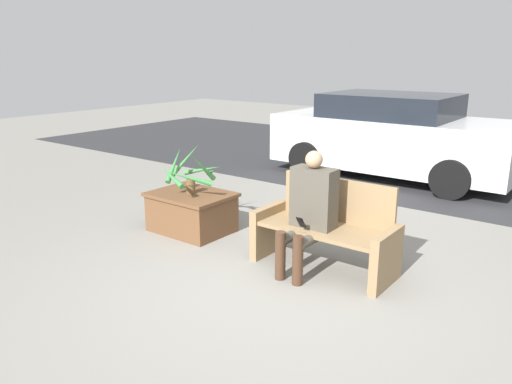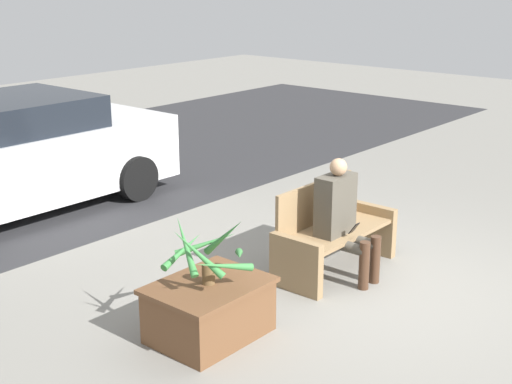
{
  "view_description": "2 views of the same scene",
  "coord_description": "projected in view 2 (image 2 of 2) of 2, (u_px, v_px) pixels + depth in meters",
  "views": [
    {
      "loc": [
        2.44,
        -3.6,
        2.13
      ],
      "look_at": [
        -1.0,
        0.92,
        0.56
      ],
      "focal_mm": 35.0,
      "sensor_mm": 36.0,
      "label": 1
    },
    {
      "loc": [
        -5.66,
        -3.22,
        2.96
      ],
      "look_at": [
        -0.61,
        1.08,
        0.92
      ],
      "focal_mm": 50.0,
      "sensor_mm": 36.0,
      "label": 2
    }
  ],
  "objects": [
    {
      "name": "ground_plane",
      "position": [
        380.0,
        289.0,
        6.99
      ],
      "size": [
        30.0,
        30.0,
        0.0
      ],
      "primitive_type": "plane",
      "color": "gray"
    },
    {
      "name": "road_surface",
      "position": [
        27.0,
        177.0,
        10.82
      ],
      "size": [
        20.0,
        6.0,
        0.01
      ],
      "primitive_type": "cube",
      "color": "#2D2D30",
      "rests_on": "ground_plane"
    },
    {
      "name": "bench",
      "position": [
        332.0,
        233.0,
        7.35
      ],
      "size": [
        1.45,
        0.59,
        0.9
      ],
      "color": "#8C704C",
      "rests_on": "ground_plane"
    },
    {
      "name": "person_seated",
      "position": [
        342.0,
        214.0,
        7.09
      ],
      "size": [
        0.45,
        0.59,
        1.23
      ],
      "color": "#4C473D",
      "rests_on": "ground_plane"
    },
    {
      "name": "planter_box",
      "position": [
        209.0,
        308.0,
        6.0
      ],
      "size": [
        0.98,
        0.75,
        0.49
      ],
      "color": "brown",
      "rests_on": "ground_plane"
    },
    {
      "name": "potted_plant",
      "position": [
        208.0,
        253.0,
        5.86
      ],
      "size": [
        0.73,
        0.79,
        0.58
      ],
      "color": "brown",
      "rests_on": "planter_box"
    },
    {
      "name": "parked_car",
      "position": [
        11.0,
        155.0,
        9.12
      ],
      "size": [
        4.16,
        1.98,
        1.47
      ],
      "color": "silver",
      "rests_on": "ground_plane"
    }
  ]
}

